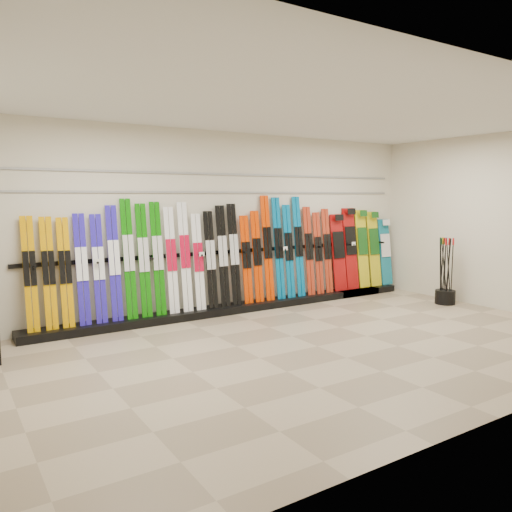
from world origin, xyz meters
TOP-DOWN VIEW (x-y plane):
  - floor at (0.00, 0.00)m, footprint 8.00×8.00m
  - back_wall at (0.00, 2.50)m, footprint 8.00×0.00m
  - right_wall at (4.00, 0.00)m, footprint 0.00×5.00m
  - ceiling at (0.00, 0.00)m, footprint 8.00×8.00m
  - ski_rack_base at (0.22, 2.28)m, footprint 8.00×0.40m
  - skis at (-0.43, 2.33)m, footprint 5.37×0.24m
  - snowboards at (3.07, 2.35)m, footprint 1.58×0.24m
  - pole_bin at (3.60, 0.76)m, footprint 0.35×0.35m
  - ski_poles at (3.58, 0.76)m, footprint 0.23×0.32m
  - slatwall_rail_0 at (0.00, 2.48)m, footprint 7.60×0.02m
  - slatwall_rail_1 at (0.00, 2.48)m, footprint 7.60×0.02m

SIDE VIEW (x-z plane):
  - floor at x=0.00m, z-range 0.00..0.00m
  - ski_rack_base at x=0.22m, z-range 0.00..0.12m
  - pole_bin at x=3.60m, z-range 0.00..0.25m
  - ski_poles at x=3.58m, z-range 0.02..1.20m
  - snowboards at x=3.07m, z-range 0.07..1.66m
  - skis at x=-0.43m, z-range 0.03..1.86m
  - back_wall at x=0.00m, z-range -2.50..5.50m
  - right_wall at x=4.00m, z-range -1.00..4.00m
  - slatwall_rail_0 at x=0.00m, z-range 1.98..2.02m
  - slatwall_rail_1 at x=0.00m, z-range 2.28..2.31m
  - ceiling at x=0.00m, z-range 3.00..3.00m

